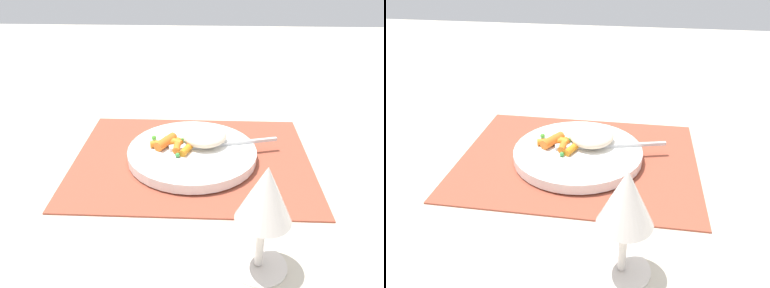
{
  "view_description": "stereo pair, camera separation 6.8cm",
  "coord_description": "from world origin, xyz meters",
  "views": [
    {
      "loc": [
        -0.03,
        0.61,
        0.37
      ],
      "look_at": [
        0.0,
        0.0,
        0.03
      ],
      "focal_mm": 35.89,
      "sensor_mm": 36.0,
      "label": 1
    },
    {
      "loc": [
        -0.09,
        0.6,
        0.37
      ],
      "look_at": [
        0.0,
        0.0,
        0.03
      ],
      "focal_mm": 35.89,
      "sensor_mm": 36.0,
      "label": 2
    }
  ],
  "objects": [
    {
      "name": "plate",
      "position": [
        0.0,
        0.0,
        0.01
      ],
      "size": [
        0.23,
        0.23,
        0.02
      ],
      "primitive_type": "cylinder",
      "color": "white",
      "rests_on": "placemat"
    },
    {
      "name": "wine_glass",
      "position": [
        -0.09,
        0.25,
        0.1
      ],
      "size": [
        0.07,
        0.07,
        0.15
      ],
      "color": "silver",
      "rests_on": "ground_plane"
    },
    {
      "name": "carrot_portion",
      "position": [
        0.04,
        -0.01,
        0.03
      ],
      "size": [
        0.08,
        0.07,
        0.02
      ],
      "color": "orange",
      "rests_on": "plate"
    },
    {
      "name": "ground_plane",
      "position": [
        0.0,
        0.0,
        0.0
      ],
      "size": [
        2.4,
        2.4,
        0.0
      ],
      "primitive_type": "plane",
      "color": "beige"
    },
    {
      "name": "rice_mound",
      "position": [
        -0.02,
        -0.03,
        0.04
      ],
      "size": [
        0.08,
        0.09,
        0.03
      ],
      "primitive_type": "ellipsoid",
      "color": "beige",
      "rests_on": "plate"
    },
    {
      "name": "fork",
      "position": [
        -0.04,
        -0.01,
        0.03
      ],
      "size": [
        0.2,
        0.06,
        0.01
      ],
      "color": "silver",
      "rests_on": "plate"
    },
    {
      "name": "pea_scatter",
      "position": [
        0.04,
        -0.01,
        0.03
      ],
      "size": [
        0.07,
        0.07,
        0.01
      ],
      "color": "green",
      "rests_on": "plate"
    },
    {
      "name": "placemat",
      "position": [
        0.0,
        0.0,
        0.0
      ],
      "size": [
        0.43,
        0.34,
        0.01
      ],
      "primitive_type": "cube",
      "color": "#9E4733",
      "rests_on": "ground_plane"
    }
  ]
}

